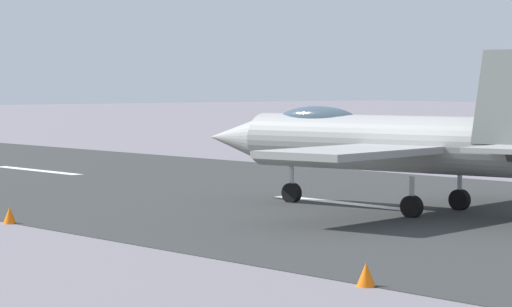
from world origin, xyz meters
TOP-DOWN VIEW (x-y plane):
  - ground_plane at (0.00, 0.00)m, footprint 400.00×400.00m
  - runway_strip at (-0.02, 0.00)m, footprint 240.00×26.00m
  - fighter_jet at (-1.78, 0.49)m, footprint 16.65×14.74m
  - marker_cone_near at (-13.07, 13.05)m, footprint 0.44×0.44m
  - marker_cone_mid at (3.29, 13.05)m, footprint 0.44×0.44m

SIDE VIEW (x-z plane):
  - ground_plane at x=0.00m, z-range 0.00..0.00m
  - runway_strip at x=-0.02m, z-range 0.00..0.02m
  - marker_cone_near at x=-13.07m, z-range 0.00..0.55m
  - marker_cone_mid at x=3.29m, z-range 0.00..0.55m
  - fighter_jet at x=-1.78m, z-range -0.36..5.32m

